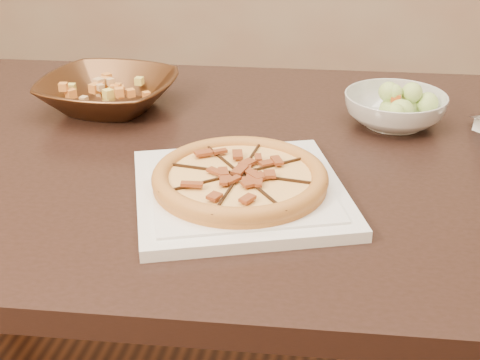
{
  "coord_description": "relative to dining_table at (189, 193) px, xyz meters",
  "views": [
    {
      "loc": [
        0.11,
        -1.05,
        1.24
      ],
      "look_at": [
        -0.06,
        -0.17,
        0.78
      ],
      "focal_mm": 50.0,
      "sensor_mm": 36.0,
      "label": 1
    }
  ],
  "objects": [
    {
      "name": "plate",
      "position": [
        0.13,
        -0.17,
        0.11
      ],
      "size": [
        0.4,
        0.4,
        0.02
      ],
      "color": "white",
      "rests_on": "dining_table"
    },
    {
      "name": "salad_bowl",
      "position": [
        0.36,
        0.18,
        0.12
      ],
      "size": [
        0.23,
        0.23,
        0.06
      ],
      "primitive_type": "imported",
      "rotation": [
        0.0,
        0.0,
        0.24
      ],
      "color": "silver",
      "rests_on": "dining_table"
    },
    {
      "name": "dining_table",
      "position": [
        0.0,
        0.0,
        0.0
      ],
      "size": [
        1.55,
        1.07,
        0.75
      ],
      "color": "black",
      "rests_on": "floor"
    },
    {
      "name": "bronze_bowl",
      "position": [
        -0.2,
        0.15,
        0.13
      ],
      "size": [
        0.28,
        0.28,
        0.06
      ],
      "primitive_type": "imported",
      "rotation": [
        0.0,
        0.0,
        -0.06
      ],
      "color": "brown",
      "rests_on": "dining_table"
    },
    {
      "name": "mixed_dish",
      "position": [
        -0.2,
        0.15,
        0.17
      ],
      "size": [
        0.13,
        0.12,
        0.03
      ],
      "color": "tan",
      "rests_on": "bronze_bowl"
    },
    {
      "name": "salad",
      "position": [
        0.36,
        0.18,
        0.17
      ],
      "size": [
        0.08,
        0.1,
        0.04
      ],
      "color": "#C5EC7F",
      "rests_on": "salad_bowl"
    },
    {
      "name": "pizza",
      "position": [
        0.13,
        -0.17,
        0.13
      ],
      "size": [
        0.27,
        0.27,
        0.03
      ],
      "color": "#C08D37",
      "rests_on": "plate"
    }
  ]
}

